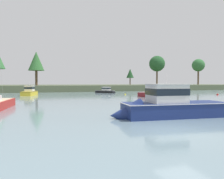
% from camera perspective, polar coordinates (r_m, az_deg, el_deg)
% --- Properties ---
extents(ground_plane, '(416.34, 416.34, 0.00)m').
position_cam_1_polar(ground_plane, '(12.99, 18.44, -11.03)').
color(ground_plane, gray).
extents(far_shore_bank, '(187.36, 46.38, 2.05)m').
position_cam_1_polar(far_shore_bank, '(89.87, -15.02, 0.54)').
color(far_shore_bank, '#4C563D').
rests_on(far_shore_bank, ground).
extents(cruiser_navy, '(10.56, 4.11, 4.76)m').
position_cam_1_polar(cruiser_navy, '(18.36, 13.77, -5.35)').
color(cruiser_navy, navy).
rests_on(cruiser_navy, ground).
extents(cruiser_cream, '(8.16, 7.62, 5.11)m').
position_cam_1_polar(cruiser_cream, '(68.62, 15.69, -0.16)').
color(cruiser_cream, beige).
rests_on(cruiser_cream, ground).
extents(cruiser_yellow, '(3.88, 7.62, 3.99)m').
position_cam_1_polar(cruiser_yellow, '(52.62, -21.13, -0.91)').
color(cruiser_yellow, gold).
rests_on(cruiser_yellow, ground).
extents(cruiser_black, '(5.55, 5.74, 3.38)m').
position_cam_1_polar(cruiser_black, '(60.66, -1.40, -0.53)').
color(cruiser_black, black).
rests_on(cruiser_black, ground).
extents(cruiser_maroon, '(5.28, 7.16, 3.82)m').
position_cam_1_polar(cruiser_maroon, '(43.17, 11.84, -1.41)').
color(cruiser_maroon, maroon).
rests_on(cruiser_maroon, ground).
extents(mooring_buoy_yellow, '(0.40, 0.40, 0.45)m').
position_cam_1_polar(mooring_buoy_yellow, '(51.60, 3.59, -1.33)').
color(mooring_buoy_yellow, yellow).
rests_on(mooring_buoy_yellow, ground).
extents(mooring_buoy_red, '(0.48, 0.48, 0.53)m').
position_cam_1_polar(mooring_buoy_red, '(56.48, 26.54, -1.23)').
color(mooring_buoy_red, red).
rests_on(mooring_buoy_red, ground).
extents(shore_tree_right_mid, '(6.28, 6.28, 12.95)m').
position_cam_1_polar(shore_tree_right_mid, '(116.27, 22.22, 6.02)').
color(shore_tree_right_mid, brown).
rests_on(shore_tree_right_mid, far_shore_bank).
extents(shore_tree_left, '(6.73, 6.73, 12.47)m').
position_cam_1_polar(shore_tree_left, '(93.60, 12.03, 6.78)').
color(shore_tree_left, brown).
rests_on(shore_tree_left, far_shore_bank).
extents(shore_tree_inland_b, '(5.06, 5.06, 11.09)m').
position_cam_1_polar(shore_tree_inland_b, '(74.08, -19.73, 7.14)').
color(shore_tree_inland_b, brown).
rests_on(shore_tree_inland_b, far_shore_bank).
extents(shore_tree_far_right, '(3.30, 3.30, 7.13)m').
position_cam_1_polar(shore_tree_far_right, '(95.51, 4.89, 4.31)').
color(shore_tree_far_right, brown).
rests_on(shore_tree_far_right, far_shore_bank).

